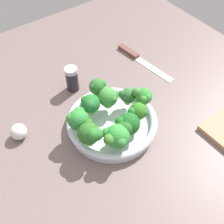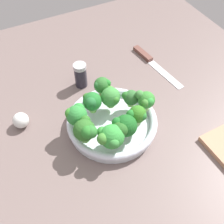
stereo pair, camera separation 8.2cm
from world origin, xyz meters
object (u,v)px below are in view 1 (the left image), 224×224
at_px(broccoli_floret_0, 78,120).
at_px(broccoli_floret_1, 90,133).
at_px(broccoli_floret_4, 108,97).
at_px(pepper_shaker, 72,79).
at_px(broccoli_floret_9, 126,125).
at_px(broccoli_floret_6, 143,96).
at_px(broccoli_floret_8, 127,95).
at_px(broccoli_floret_2, 116,137).
at_px(broccoli_floret_3, 98,87).
at_px(knife, 137,58).
at_px(bowl, 112,123).
at_px(broccoli_floret_5, 90,104).
at_px(broccoli_floret_7, 138,112).
at_px(garlic_bulb, 19,132).

height_order(broccoli_floret_0, broccoli_floret_1, broccoli_floret_1).
relative_size(broccoli_floret_4, pepper_shaker, 0.73).
relative_size(broccoli_floret_0, broccoli_floret_9, 1.06).
height_order(broccoli_floret_1, broccoli_floret_6, broccoli_floret_1).
height_order(broccoli_floret_9, pepper_shaker, broccoli_floret_9).
xyz_separation_m(broccoli_floret_1, broccoli_floret_8, (-0.06, 0.17, -0.01)).
xyz_separation_m(broccoli_floret_2, broccoli_floret_3, (-0.18, 0.06, 0.00)).
bearing_deg(broccoli_floret_1, knife, 123.71).
xyz_separation_m(bowl, broccoli_floret_1, (0.04, -0.10, 0.07)).
bearing_deg(broccoli_floret_3, broccoli_floret_0, -56.65).
xyz_separation_m(broccoli_floret_1, pepper_shaker, (-0.25, 0.09, -0.04)).
bearing_deg(broccoli_floret_3, broccoli_floret_9, -5.96).
xyz_separation_m(broccoli_floret_5, broccoli_floret_7, (0.10, 0.09, -0.00)).
bearing_deg(broccoli_floret_1, broccoli_floret_9, 72.28).
bearing_deg(broccoli_floret_5, broccoli_floret_0, -62.72).
height_order(broccoli_floret_5, pepper_shaker, broccoli_floret_5).
bearing_deg(garlic_bulb, broccoli_floret_8, 71.95).
relative_size(broccoli_floret_3, broccoli_floret_7, 1.01).
xyz_separation_m(broccoli_floret_3, pepper_shaker, (-0.11, -0.03, -0.04)).
relative_size(broccoli_floret_4, broccoli_floret_6, 0.96).
bearing_deg(broccoli_floret_2, broccoli_floret_1, -132.17).
bearing_deg(broccoli_floret_3, broccoli_floret_5, -51.03).
relative_size(broccoli_floret_3, broccoli_floret_8, 1.25).
bearing_deg(knife, pepper_shaker, -90.78).
bearing_deg(broccoli_floret_0, knife, 116.76).
bearing_deg(broccoli_floret_8, broccoli_floret_3, -140.81).
bearing_deg(knife, broccoli_floret_0, -63.24).
distance_m(broccoli_floret_4, broccoli_floret_8, 0.06).
height_order(broccoli_floret_5, broccoli_floret_9, same).
relative_size(broccoli_floret_4, broccoli_floret_5, 0.94).
bearing_deg(broccoli_floret_1, broccoli_floret_7, 84.95).
relative_size(broccoli_floret_2, knife, 0.29).
relative_size(broccoli_floret_1, broccoli_floret_6, 1.13).
height_order(broccoli_floret_4, broccoli_floret_8, broccoli_floret_4).
relative_size(broccoli_floret_6, knife, 0.26).
height_order(broccoli_floret_1, garlic_bulb, broccoli_floret_1).
height_order(bowl, broccoli_floret_5, broccoli_floret_5).
xyz_separation_m(broccoli_floret_4, pepper_shaker, (-0.16, -0.03, -0.03)).
bearing_deg(broccoli_floret_9, broccoli_floret_2, -71.03).
distance_m(broccoli_floret_7, broccoli_floret_9, 0.06).
distance_m(broccoli_floret_4, knife, 0.30).
height_order(broccoli_floret_1, knife, broccoli_floret_1).
bearing_deg(broccoli_floret_7, knife, 140.16).
relative_size(broccoli_floret_4, knife, 0.25).
xyz_separation_m(bowl, pepper_shaker, (-0.21, -0.01, 0.03)).
height_order(broccoli_floret_8, garlic_bulb, broccoli_floret_8).
xyz_separation_m(broccoli_floret_0, broccoli_floret_2, (0.11, 0.05, -0.00)).
distance_m(bowl, broccoli_floret_8, 0.09).
xyz_separation_m(broccoli_floret_0, broccoli_floret_4, (-0.03, 0.12, -0.01)).
relative_size(broccoli_floret_2, garlic_bulb, 1.59).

